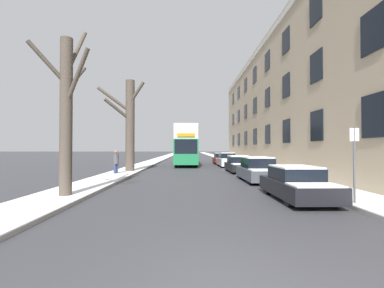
% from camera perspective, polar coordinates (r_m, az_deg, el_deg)
% --- Properties ---
extents(sidewalk_left, '(2.31, 130.00, 0.16)m').
position_cam_1_polar(sidewalk_left, '(56.66, -6.04, -2.91)').
color(sidewalk_left, gray).
rests_on(sidewalk_left, ground).
extents(sidewalk_right, '(2.31, 130.00, 0.16)m').
position_cam_1_polar(sidewalk_right, '(56.80, 5.69, -2.91)').
color(sidewalk_right, gray).
rests_on(sidewalk_right, ground).
extents(terrace_facade_right, '(9.10, 42.32, 13.14)m').
position_cam_1_polar(terrace_facade_right, '(29.60, 23.55, 8.00)').
color(terrace_facade_right, tan).
rests_on(terrace_facade_right, ground).
extents(bare_tree_left_0, '(2.32, 3.45, 7.30)m').
position_cam_1_polar(bare_tree_left_0, '(11.41, -26.03, 6.84)').
color(bare_tree_left_0, '#4C4238').
rests_on(bare_tree_left_0, ground).
extents(bare_tree_left_1, '(3.90, 1.83, 7.60)m').
position_cam_1_polar(bare_tree_left_1, '(21.71, -13.81, 4.41)').
color(bare_tree_left_1, '#4C4238').
rests_on(bare_tree_left_1, ground).
extents(double_decker_bus, '(2.55, 11.04, 4.53)m').
position_cam_1_polar(double_decker_bus, '(30.90, -1.27, 0.07)').
color(double_decker_bus, '#1E7A47').
rests_on(double_decker_bus, ground).
extents(parked_car_0, '(1.79, 3.99, 1.30)m').
position_cam_1_polar(parked_car_0, '(10.90, 22.21, -8.21)').
color(parked_car_0, black).
rests_on(parked_car_0, ground).
extents(parked_car_1, '(1.86, 4.24, 1.47)m').
position_cam_1_polar(parked_car_1, '(16.12, 14.42, -5.64)').
color(parked_car_1, '#474C56').
rests_on(parked_car_1, ground).
extents(parked_car_2, '(1.76, 4.37, 1.39)m').
position_cam_1_polar(parked_car_2, '(22.01, 10.25, -4.49)').
color(parked_car_2, black).
rests_on(parked_car_2, ground).
extents(parked_car_3, '(1.75, 4.52, 1.53)m').
position_cam_1_polar(parked_car_3, '(28.28, 7.76, -3.59)').
color(parked_car_3, silver).
rests_on(parked_car_3, ground).
extents(parked_car_4, '(1.82, 4.03, 1.41)m').
position_cam_1_polar(parked_car_4, '(33.46, 6.41, -3.28)').
color(parked_car_4, maroon).
rests_on(parked_car_4, ground).
extents(pedestrian_left_sidewalk, '(0.40, 0.40, 1.85)m').
position_cam_1_polar(pedestrian_left_sidewalk, '(19.68, -16.56, -3.80)').
color(pedestrian_left_sidewalk, navy).
rests_on(pedestrian_left_sidewalk, ground).
extents(street_sign_post, '(0.32, 0.07, 2.71)m').
position_cam_1_polar(street_sign_post, '(10.25, 32.37, -3.32)').
color(street_sign_post, '#4C4F54').
rests_on(street_sign_post, ground).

